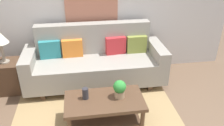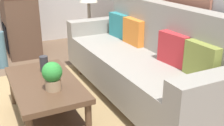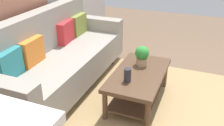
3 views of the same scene
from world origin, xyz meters
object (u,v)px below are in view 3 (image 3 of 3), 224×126
Objects in this scene: throw_pillow_orange at (32,51)px; throw_pillow_olive at (78,25)px; throw_pillow_teal at (9,65)px; tabletop_vase at (127,75)px; throw_pillow_crimson at (66,32)px; potted_plant_tabletop at (142,55)px; couch at (60,59)px; coffee_table at (138,81)px.

throw_pillow_orange is 1.17m from throw_pillow_olive.
throw_pillow_teal is 0.39m from throw_pillow_orange.
throw_pillow_orange reaches higher than tabletop_vase.
throw_pillow_teal is 2.21× the size of tabletop_vase.
throw_pillow_crimson reaches higher than tabletop_vase.
throw_pillow_crimson is 1.23m from potted_plant_tabletop.
throw_pillow_olive is at bearing 0.00° from throw_pillow_teal.
throw_pillow_orange is (0.39, 0.00, 0.00)m from throw_pillow_teal.
couch is at bearing -9.04° from throw_pillow_teal.
throw_pillow_orange is at bearing 162.35° from couch.
couch is 15.05× the size of tabletop_vase.
throw_pillow_teal is 1.56m from throw_pillow_olive.
tabletop_vase is at bearing -82.09° from throw_pillow_orange.
throw_pillow_orange is 1.00× the size of throw_pillow_olive.
tabletop_vase is at bearing -130.38° from throw_pillow_olive.
couch is at bearing 77.97° from tabletop_vase.
tabletop_vase is 0.62× the size of potted_plant_tabletop.
throw_pillow_orange is 1.00× the size of throw_pillow_crimson.
throw_pillow_crimson is 1.35m from coffee_table.
throw_pillow_olive is 2.21× the size of tabletop_vase.
couch is at bearing 102.68° from potted_plant_tabletop.
potted_plant_tabletop is at bearing -113.67° from throw_pillow_olive.
tabletop_vase is at bearing 175.68° from potted_plant_tabletop.
tabletop_vase is (0.16, -1.18, -0.17)m from throw_pillow_orange.
throw_pillow_orange is (-0.39, 0.12, 0.25)m from couch.
couch is 2.23× the size of coffee_table.
tabletop_vase is at bearing -64.88° from throw_pillow_teal.
throw_pillow_teal is 1.32m from tabletop_vase.
throw_pillow_olive is at bearing 58.95° from coffee_table.
throw_pillow_orange is at bearing 180.00° from throw_pillow_crimson.
throw_pillow_crimson is at bearing 62.50° from tabletop_vase.
potted_plant_tabletop is (0.64, -1.22, -0.11)m from throw_pillow_orange.
couch reaches higher than throw_pillow_crimson.
throw_pillow_crimson reaches higher than coffee_table.
throw_pillow_teal reaches higher than tabletop_vase.
throw_pillow_orange is at bearing 108.53° from coffee_table.
couch is at bearing -17.65° from throw_pillow_orange.
coffee_table is 0.33m from tabletop_vase.
throw_pillow_olive is (1.17, 0.00, 0.00)m from throw_pillow_orange.
couch reaches higher than coffee_table.
throw_pillow_orange is 1.37× the size of potted_plant_tabletop.
couch reaches higher than potted_plant_tabletop.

